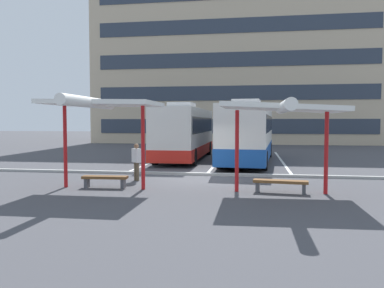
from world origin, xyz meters
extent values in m
plane|color=#47474C|center=(0.00, 0.00, 0.00)|extent=(160.00, 160.00, 0.00)
cube|color=#C6B293|center=(0.00, 32.71, 10.94)|extent=(33.17, 12.63, 21.87)
cube|color=#2D3847|center=(0.00, 26.36, 2.00)|extent=(30.52, 0.08, 1.60)
cube|color=#2D3847|center=(0.00, 26.36, 5.65)|extent=(30.52, 0.08, 1.60)
cube|color=#2D3847|center=(0.00, 26.36, 9.29)|extent=(30.52, 0.08, 1.60)
cube|color=#2D3847|center=(0.00, 26.36, 12.94)|extent=(30.52, 0.08, 1.60)
cube|color=silver|center=(-2.28, 8.92, 1.80)|extent=(2.49, 10.70, 3.06)
cube|color=red|center=(-2.28, 8.92, 0.62)|extent=(2.53, 10.74, 0.69)
cube|color=black|center=(-2.28, 8.92, 2.29)|extent=(2.52, 9.85, 0.98)
cube|color=black|center=(-2.26, 14.23, 2.17)|extent=(2.15, 0.09, 1.84)
cube|color=silver|center=(-2.29, 7.58, 3.51)|extent=(1.48, 2.21, 0.36)
cylinder|color=black|center=(-3.39, 12.67, 0.50)|extent=(0.30, 1.00, 1.00)
cylinder|color=black|center=(-1.14, 12.66, 0.50)|extent=(0.30, 1.00, 1.00)
cylinder|color=black|center=(-3.42, 5.18, 0.50)|extent=(0.30, 1.00, 1.00)
cylinder|color=black|center=(-1.17, 5.17, 0.50)|extent=(0.30, 1.00, 1.00)
cube|color=silver|center=(1.89, 7.54, 1.84)|extent=(3.31, 10.96, 3.13)
cube|color=#194C9E|center=(1.89, 7.54, 0.72)|extent=(3.35, 11.01, 0.89)
cube|color=black|center=(1.89, 7.54, 2.38)|extent=(3.27, 10.10, 0.94)
cube|color=black|center=(2.28, 12.90, 2.21)|extent=(2.22, 0.24, 1.88)
cube|color=silver|center=(1.79, 6.19, 3.58)|extent=(1.67, 2.30, 0.36)
cylinder|color=black|center=(1.00, 11.42, 0.50)|extent=(0.37, 1.02, 1.00)
cylinder|color=black|center=(3.32, 11.25, 0.50)|extent=(0.37, 1.02, 1.00)
cylinder|color=black|center=(0.45, 3.83, 0.50)|extent=(0.37, 1.02, 1.00)
cylinder|color=black|center=(2.77, 3.66, 0.50)|extent=(0.37, 1.02, 1.00)
cube|color=white|center=(-3.99, 8.90, 0.00)|extent=(0.16, 14.00, 0.01)
cube|color=white|center=(0.00, 8.90, 0.00)|extent=(0.16, 14.00, 0.01)
cube|color=white|center=(3.99, 8.90, 0.00)|extent=(0.16, 14.00, 0.01)
cylinder|color=red|center=(-4.88, -2.81, 1.55)|extent=(0.14, 0.14, 3.10)
cylinder|color=red|center=(-1.83, -2.81, 1.55)|extent=(0.14, 0.14, 3.10)
cube|color=white|center=(-3.35, -2.81, 3.18)|extent=(4.05, 2.79, 0.22)
cylinder|color=white|center=(-3.35, -4.05, 3.15)|extent=(0.36, 4.05, 0.36)
cube|color=brown|center=(-3.35, -2.71, 0.40)|extent=(1.73, 0.51, 0.10)
cube|color=#4C4C51|center=(-4.06, -2.74, 0.17)|extent=(0.14, 0.34, 0.35)
cube|color=#4C4C51|center=(-2.65, -2.67, 0.17)|extent=(0.14, 0.34, 0.35)
cylinder|color=red|center=(1.60, -2.72, 1.45)|extent=(0.14, 0.14, 2.91)
cylinder|color=red|center=(4.66, -2.72, 1.45)|extent=(0.14, 0.14, 2.91)
cube|color=white|center=(3.13, -2.72, 2.99)|extent=(4.06, 3.32, 0.34)
cylinder|color=white|center=(3.13, -4.23, 2.96)|extent=(0.36, 4.06, 0.36)
cube|color=brown|center=(3.13, -2.75, 0.40)|extent=(1.92, 0.63, 0.10)
cube|color=#4C4C51|center=(2.34, -2.66, 0.17)|extent=(0.16, 0.35, 0.35)
cube|color=#4C4C51|center=(3.92, -2.85, 0.17)|extent=(0.16, 0.35, 0.35)
cube|color=#ADADA8|center=(0.00, 1.24, 0.06)|extent=(44.00, 0.24, 0.12)
cylinder|color=brown|center=(-2.65, -0.84, 0.39)|extent=(0.14, 0.14, 0.78)
cylinder|color=brown|center=(-2.76, -0.73, 0.39)|extent=(0.14, 0.14, 0.78)
cube|color=silver|center=(-2.71, -0.78, 1.07)|extent=(0.48, 0.47, 0.58)
sphere|color=#936B4C|center=(-2.71, -0.78, 1.47)|extent=(0.21, 0.21, 0.21)
camera|label=1|loc=(2.15, -16.58, 2.49)|focal=36.34mm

